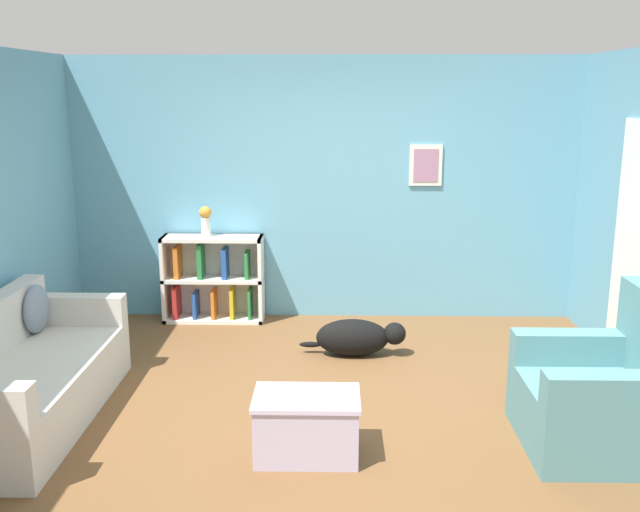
% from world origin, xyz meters
% --- Properties ---
extents(ground_plane, '(14.00, 14.00, 0.00)m').
position_xyz_m(ground_plane, '(0.00, 0.00, 0.00)').
color(ground_plane, brown).
extents(wall_back, '(5.60, 0.13, 2.60)m').
position_xyz_m(wall_back, '(0.00, 2.25, 1.30)').
color(wall_back, '#609EB7').
rests_on(wall_back, ground_plane).
extents(couch, '(0.83, 1.96, 0.81)m').
position_xyz_m(couch, '(-2.06, -0.23, 0.30)').
color(couch, beige).
rests_on(couch, ground_plane).
extents(bookshelf, '(0.99, 0.31, 0.86)m').
position_xyz_m(bookshelf, '(-1.11, 2.05, 0.42)').
color(bookshelf, silver).
rests_on(bookshelf, ground_plane).
extents(recliner_chair, '(0.91, 0.93, 1.03)m').
position_xyz_m(recliner_chair, '(1.87, -0.52, 0.35)').
color(recliner_chair, slate).
rests_on(recliner_chair, ground_plane).
extents(coffee_table, '(0.67, 0.43, 0.41)m').
position_xyz_m(coffee_table, '(-0.06, -0.70, 0.22)').
color(coffee_table, '#BCB2D1').
rests_on(coffee_table, ground_plane).
extents(dog, '(0.93, 0.29, 0.33)m').
position_xyz_m(dog, '(0.31, 1.07, 0.17)').
color(dog, black).
rests_on(dog, ground_plane).
extents(vase, '(0.12, 0.12, 0.30)m').
position_xyz_m(vase, '(-1.16, 2.03, 1.03)').
color(vase, silver).
rests_on(vase, bookshelf).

